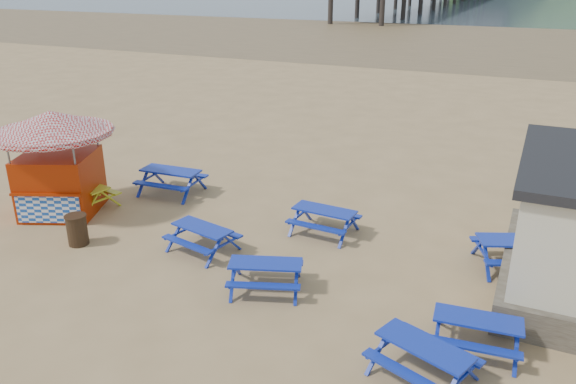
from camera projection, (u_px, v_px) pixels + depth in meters
The scene contains 12 objects.
ground at pixel (238, 239), 15.52m from camera, with size 400.00×400.00×0.00m, color tan.
wet_sand at pixel (482, 38), 62.04m from camera, with size 400.00×400.00×0.00m, color olive.
picnic_table_blue_a at pixel (171, 181), 18.60m from camera, with size 2.05×1.70×0.82m.
picnic_table_blue_b at pixel (324, 221), 15.74m from camera, with size 1.83×1.51×0.73m.
picnic_table_blue_c at pixel (516, 254), 13.87m from camera, with size 2.33×2.13×0.79m.
picnic_table_blue_d at pixel (203, 239), 14.74m from camera, with size 1.91×1.66×0.70m.
picnic_table_blue_e at pixel (423, 361), 10.10m from camera, with size 2.09×1.89×0.72m.
picnic_table_blue_f at pixel (476, 334), 10.89m from camera, with size 1.78×1.48×0.69m.
picnic_table_yellow at pixel (84, 196), 17.46m from camera, with size 2.04×1.75×0.76m.
ice_cream_kiosk at pixel (56, 150), 16.58m from camera, with size 4.63×4.63×3.16m.
litter_bin at pixel (77, 230), 15.08m from camera, with size 0.58×0.58×0.85m.
picnic_table_blue_g at pixel (266, 276), 12.95m from camera, with size 2.03×1.84×0.70m.
Camera 1 is at (7.07, -12.12, 6.90)m, focal length 35.00 mm.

